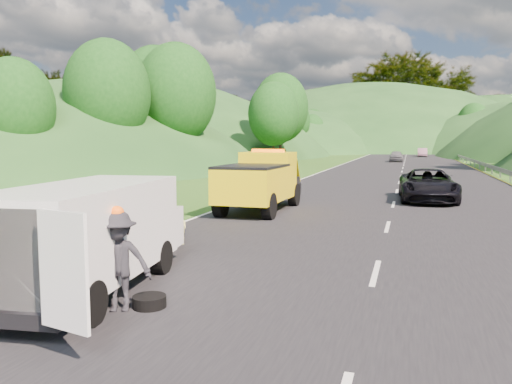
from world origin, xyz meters
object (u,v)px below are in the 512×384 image
(tow_truck, at_px, (261,181))
(passing_suv, at_px, (427,201))
(white_van, at_px, (90,232))
(spare_tire, at_px, (150,308))
(woman, at_px, (159,239))
(suitcase, at_px, (144,227))
(child, at_px, (180,245))
(worker, at_px, (120,312))

(tow_truck, height_order, passing_suv, tow_truck)
(white_van, relative_size, spare_tire, 10.49)
(woman, relative_size, passing_suv, 0.30)
(tow_truck, relative_size, woman, 3.63)
(suitcase, distance_m, passing_suv, 14.39)
(child, xyz_separation_m, worker, (1.37, -5.16, 0.00))
(woman, height_order, child, woman)
(white_van, bearing_deg, suitcase, 102.40)
(worker, xyz_separation_m, passing_suv, (5.47, 17.59, 0.00))
(worker, relative_size, suitcase, 2.67)
(tow_truck, height_order, worker, tow_truck)
(passing_suv, bearing_deg, worker, -109.76)
(child, distance_m, passing_suv, 14.19)
(tow_truck, distance_m, worker, 12.25)
(woman, relative_size, spare_tire, 2.78)
(woman, bearing_deg, passing_suv, -44.14)
(white_van, bearing_deg, passing_suv, 61.51)
(woman, height_order, suitcase, woman)
(tow_truck, xyz_separation_m, worker, (1.13, -12.14, -1.23))
(white_van, bearing_deg, spare_tire, -25.17)
(child, height_order, worker, worker)
(worker, distance_m, suitcase, 6.58)
(passing_suv, bearing_deg, tow_truck, -142.91)
(worker, bearing_deg, child, 83.36)
(white_van, distance_m, child, 4.54)
(woman, xyz_separation_m, spare_tire, (2.72, -5.44, 0.00))
(woman, xyz_separation_m, child, (0.95, -0.58, 0.00))
(white_van, distance_m, passing_suv, 18.09)
(white_van, bearing_deg, worker, -42.73)
(tow_truck, distance_m, passing_suv, 8.65)
(child, xyz_separation_m, passing_suv, (6.84, 12.43, 0.00))
(tow_truck, distance_m, spare_tire, 12.00)
(tow_truck, height_order, suitcase, tow_truck)
(tow_truck, xyz_separation_m, woman, (-1.19, -6.40, -1.23))
(woman, distance_m, passing_suv, 14.19)
(spare_tire, bearing_deg, passing_suv, 73.65)
(worker, relative_size, spare_tire, 2.92)
(white_van, height_order, worker, white_van)
(suitcase, relative_size, spare_tire, 1.09)
(worker, bearing_deg, white_van, 122.96)
(tow_truck, relative_size, child, 6.52)
(tow_truck, xyz_separation_m, passing_suv, (6.60, 5.45, -1.23))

